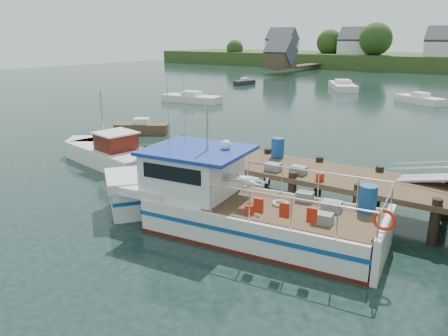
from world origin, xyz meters
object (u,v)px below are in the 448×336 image
Objects in this scene: moored_a at (192,98)px; moored_b at (420,99)px; moored_rowboat at (142,128)px; moored_d at (342,86)px; moored_e at (244,82)px; work_boat at (109,152)px; lobster_boat at (226,204)px; dock at (432,167)px.

moored_b is at bearing 46.76° from moored_a.
moored_d reaches higher than moored_rowboat.
moored_a is 0.82× the size of moored_d.
moored_a is (-6.41, 13.66, 0.02)m from moored_rowboat.
moored_b is at bearing -13.02° from moored_e.
lobster_boat is at bearing -8.06° from work_boat.
moored_b is at bearing -33.57° from moored_d.
dock is 32.36m from moored_a.
moored_a is at bearing -76.36° from moored_e.
work_boat is 1.16× the size of moored_a.
dock is at bearing 13.40° from work_boat.
dock is 2.16× the size of moored_d.
moored_rowboat is 0.72× the size of moored_b.
moored_rowboat is at bearing -50.15° from moored_a.
moored_d reaches higher than moored_a.
moored_e is at bearing 122.28° from work_boat.
work_boat is at bearing -69.11° from moored_e.
moored_b is (13.10, 25.87, 0.02)m from moored_rowboat.
dock is at bearing -65.69° from moored_d.
moored_b reaches higher than moored_e.
moored_a reaches higher than moored_b.
moored_rowboat is 0.60× the size of moored_a.
dock reaches higher than moored_b.
moored_rowboat is at bearing 163.43° from dock.
moored_b is 0.68× the size of moored_d.
moored_b is 24.52m from moored_e.
work_boat is 39.62m from moored_d.
dock reaches higher than moored_rowboat.
moored_b is 12.82m from moored_d.
work_boat is 33.61m from moored_b.
lobster_boat is 47.75m from moored_e.
moored_rowboat is at bearing 132.24° from work_boat.
work_boat is 22.65m from moored_a.
work_boat is 2.04× the size of moored_e.
moored_a is (-25.81, 19.43, -1.82)m from dock.
lobster_boat is at bearing -93.33° from moored_b.
work_boat reaches higher than moored_e.
dock is 4.63× the size of moored_e.
moored_a is (-10.37, 20.13, -0.19)m from work_boat.
dock is 42.43m from moored_d.
moored_a is at bearing -113.81° from moored_d.
moored_b is (-0.61, 35.67, -0.53)m from lobster_boat.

